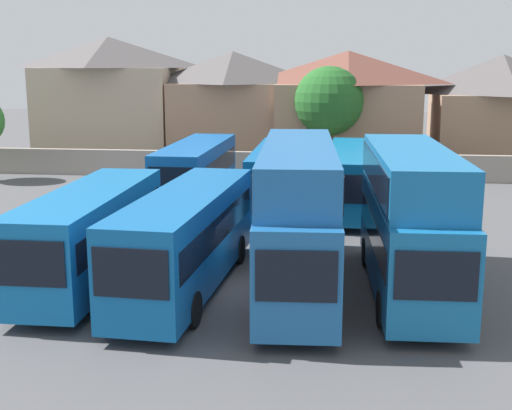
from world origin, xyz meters
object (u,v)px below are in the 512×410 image
at_px(bus_6, 278,175).
at_px(bus_1, 91,230).
at_px(bus_7, 352,176).
at_px(house_terrace_centre, 233,107).
at_px(bus_5, 196,171).
at_px(bus_4, 410,213).
at_px(house_terrace_left, 110,99).
at_px(house_terrace_right, 347,109).
at_px(tree_behind_wall, 329,102).
at_px(bus_3, 298,209).
at_px(house_terrace_far_right, 500,110).
at_px(bus_2, 187,234).

bearing_deg(bus_6, bus_1, -23.08).
distance_m(bus_7, house_terrace_centre, 18.28).
xyz_separation_m(bus_5, bus_7, (8.36, 0.14, -0.10)).
distance_m(bus_4, house_terrace_left, 36.18).
bearing_deg(house_terrace_centre, bus_7, -61.06).
bearing_deg(house_terrace_right, bus_1, -108.19).
height_order(house_terrace_right, tree_behind_wall, house_terrace_right).
height_order(bus_1, bus_3, bus_3).
distance_m(bus_5, house_terrace_centre, 16.17).
distance_m(house_terrace_left, house_terrace_right, 18.69).
xyz_separation_m(house_terrace_far_right, tree_behind_wall, (-12.61, -4.45, 0.82)).
height_order(bus_3, bus_7, bus_3).
height_order(bus_6, house_terrace_far_right, house_terrace_far_right).
height_order(bus_1, bus_6, bus_1).
distance_m(house_terrace_left, tree_behind_wall, 17.88).
relative_size(house_terrace_far_right, tree_behind_wall, 1.33).
xyz_separation_m(bus_4, bus_7, (-1.66, 13.11, -0.90)).
bearing_deg(bus_2, house_terrace_right, 172.27).
relative_size(house_terrace_left, house_terrace_right, 1.00).
height_order(bus_3, house_terrace_far_right, house_terrace_far_right).
distance_m(bus_2, house_terrace_far_right, 34.81).
distance_m(bus_6, house_terrace_left, 22.64).
bearing_deg(bus_1, bus_7, 144.29).
relative_size(bus_1, bus_3, 0.87).
relative_size(bus_5, house_terrace_right, 0.96).
height_order(bus_2, tree_behind_wall, tree_behind_wall).
relative_size(bus_2, house_terrace_left, 1.01).
distance_m(bus_5, house_terrace_left, 19.99).
distance_m(house_terrace_left, house_terrace_far_right, 29.91).
bearing_deg(bus_5, house_terrace_centre, -177.38).
xyz_separation_m(bus_4, house_terrace_centre, (-10.42, 28.96, 1.60)).
xyz_separation_m(house_terrace_right, house_terrace_far_right, (11.28, 1.42, -0.12)).
distance_m(bus_2, house_terrace_right, 29.51).
bearing_deg(bus_2, bus_7, 160.25).
xyz_separation_m(bus_4, house_terrace_left, (-20.39, 29.80, 2.17)).
relative_size(bus_3, house_terrace_right, 1.08).
bearing_deg(house_terrace_right, bus_5, -118.30).
bearing_deg(house_terrace_left, bus_4, -55.61).
relative_size(bus_6, tree_behind_wall, 1.38).
bearing_deg(house_terrace_far_right, bus_1, -124.62).
bearing_deg(tree_behind_wall, house_terrace_right, 66.44).
height_order(bus_5, house_terrace_centre, house_terrace_centre).
bearing_deg(house_terrace_left, house_terrace_far_right, -0.16).
height_order(bus_3, house_terrace_right, house_terrace_right).
distance_m(bus_3, bus_4, 3.80).
bearing_deg(tree_behind_wall, bus_7, -83.28).
xyz_separation_m(bus_2, bus_4, (7.56, 0.53, 0.82)).
xyz_separation_m(bus_1, bus_3, (7.34, 0.32, 0.91)).
bearing_deg(bus_5, bus_4, 38.90).
distance_m(bus_6, house_terrace_far_right, 22.69).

